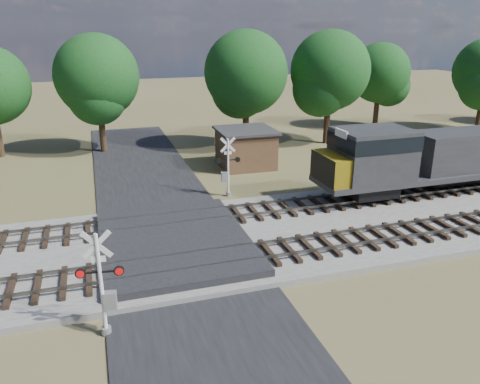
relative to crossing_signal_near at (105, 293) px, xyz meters
name	(u,v)px	position (x,y,z in m)	size (l,w,h in m)	color
ground	(176,253)	(3.39, 5.50, -1.67)	(160.00, 160.00, 0.00)	brown
ballast_bed	(355,222)	(13.39, 6.00, -1.52)	(140.00, 10.00, 0.30)	gray
road	(176,252)	(3.39, 5.50, -1.63)	(7.00, 60.00, 0.08)	black
crossing_panel	(174,243)	(3.39, 6.00, -1.36)	(7.00, 9.00, 0.62)	#262628
track_near	(251,255)	(6.52, 3.50, -1.26)	(140.00, 2.60, 0.33)	black
track_far	(222,215)	(6.52, 8.50, -1.26)	(140.00, 2.60, 0.33)	black
crossing_signal_near	(105,293)	(0.00, 0.00, 0.00)	(1.61, 0.39, 4.02)	silver
crossing_signal_far	(227,172)	(7.93, 12.45, -0.07)	(1.56, 0.35, 3.86)	silver
equipment_shed	(246,148)	(11.18, 18.56, -0.19)	(4.37, 4.37, 2.92)	#482F1F
treeline	(180,76)	(7.56, 25.42, 4.66)	(78.44, 11.38, 11.08)	black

